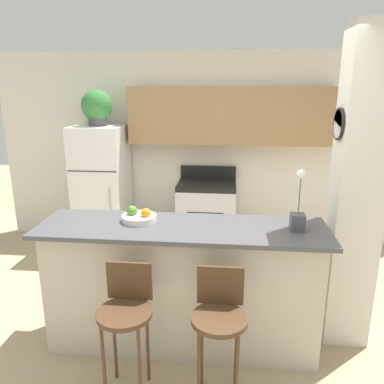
% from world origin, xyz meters
% --- Properties ---
extents(ground_plane, '(14.00, 14.00, 0.00)m').
position_xyz_m(ground_plane, '(0.00, 0.00, 0.00)').
color(ground_plane, tan).
extents(wall_back, '(5.60, 0.38, 2.55)m').
position_xyz_m(wall_back, '(0.14, 2.23, 1.47)').
color(wall_back, silver).
rests_on(wall_back, ground_plane).
extents(pillar_right, '(0.38, 0.32, 2.55)m').
position_xyz_m(pillar_right, '(1.36, 0.23, 1.28)').
color(pillar_right, silver).
rests_on(pillar_right, ground_plane).
extents(counter_bar, '(2.26, 0.64, 1.05)m').
position_xyz_m(counter_bar, '(0.00, 0.00, 0.53)').
color(counter_bar, beige).
rests_on(counter_bar, ground_plane).
extents(refrigerator, '(0.65, 0.68, 1.63)m').
position_xyz_m(refrigerator, '(-1.31, 1.93, 0.81)').
color(refrigerator, white).
rests_on(refrigerator, ground_plane).
extents(stove_range, '(0.75, 0.61, 1.07)m').
position_xyz_m(stove_range, '(0.08, 1.96, 0.46)').
color(stove_range, silver).
rests_on(stove_range, ground_plane).
extents(bar_stool_left, '(0.38, 0.38, 0.93)m').
position_xyz_m(bar_stool_left, '(-0.32, -0.54, 0.62)').
color(bar_stool_left, '#4C331E').
rests_on(bar_stool_left, ground_plane).
extents(bar_stool_right, '(0.38, 0.38, 0.93)m').
position_xyz_m(bar_stool_right, '(0.32, -0.54, 0.62)').
color(bar_stool_right, '#4C331E').
rests_on(bar_stool_right, ground_plane).
extents(potted_plant_on_fridge, '(0.39, 0.39, 0.44)m').
position_xyz_m(potted_plant_on_fridge, '(-1.31, 1.93, 1.86)').
color(potted_plant_on_fridge, '#4C4C51').
rests_on(potted_plant_on_fridge, refrigerator).
extents(orchid_vase, '(0.10, 0.10, 0.47)m').
position_xyz_m(orchid_vase, '(0.88, -0.00, 1.19)').
color(orchid_vase, '#4C4C51').
rests_on(orchid_vase, counter_bar).
extents(fruit_bowl, '(0.28, 0.28, 0.12)m').
position_xyz_m(fruit_bowl, '(-0.36, 0.08, 1.09)').
color(fruit_bowl, silver).
rests_on(fruit_bowl, counter_bar).
extents(trash_bin, '(0.28, 0.28, 0.38)m').
position_xyz_m(trash_bin, '(-0.76, 1.70, 0.19)').
color(trash_bin, '#59595B').
rests_on(trash_bin, ground_plane).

